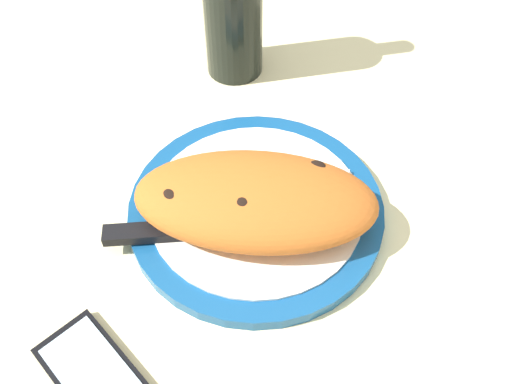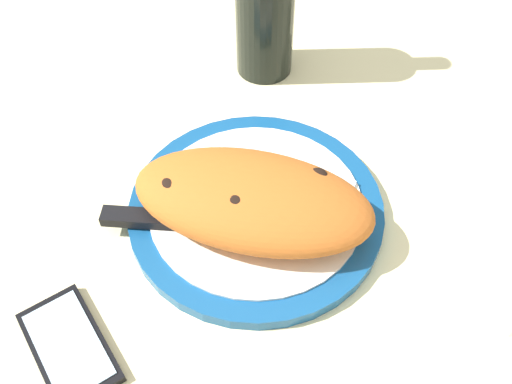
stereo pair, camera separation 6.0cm
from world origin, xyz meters
The scene contains 6 objects.
ground_plane centered at (0.00, 0.00, -1.50)cm, with size 150.00×150.00×3.00cm, color beige.
plate centered at (0.00, 0.00, 0.91)cm, with size 27.73×27.73×1.90cm.
calzone centered at (-0.21, 1.94, 4.98)cm, with size 25.71×14.16×6.14cm.
fork centered at (-1.05, -6.10, 2.10)cm, with size 15.87×4.53×0.40cm.
knife centered at (7.18, 4.04, 2.40)cm, with size 24.27×4.12×1.20cm.
smartphone centered at (14.27, 18.49, 0.56)cm, with size 12.24×12.34×1.16cm.
Camera 1 is at (-0.64, 37.32, 50.59)cm, focal length 39.91 mm.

